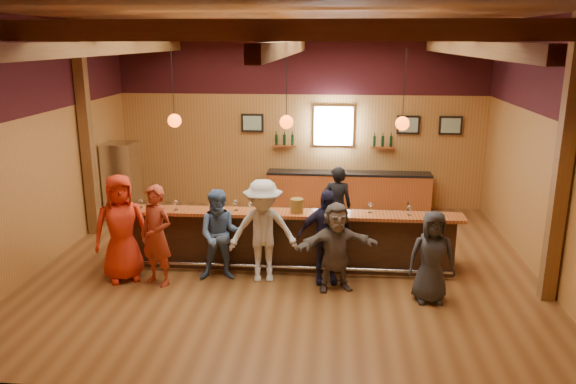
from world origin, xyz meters
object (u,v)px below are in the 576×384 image
at_px(bartender, 337,206).
at_px(customer_white, 263,231).
at_px(stainless_fridge, 122,181).
at_px(bottle_a, 323,204).
at_px(customer_redvest, 157,236).
at_px(customer_brown, 336,247).
at_px(customer_navy, 326,237).
at_px(back_bar_cabinet, 348,191).
at_px(ice_bucket, 297,206).
at_px(bar_counter, 288,237).
at_px(customer_orange, 121,228).
at_px(customer_denim, 221,235).
at_px(customer_dark, 432,257).

bearing_deg(bartender, customer_white, 54.19).
bearing_deg(stainless_fridge, bottle_a, -28.92).
bearing_deg(customer_redvest, customer_brown, 25.05).
distance_m(customer_white, customer_navy, 1.08).
bearing_deg(bottle_a, customer_redvest, -161.37).
relative_size(back_bar_cabinet, customer_white, 2.20).
distance_m(ice_bucket, bottle_a, 0.49).
relative_size(customer_navy, customer_brown, 1.09).
height_order(stainless_fridge, ice_bucket, stainless_fridge).
height_order(bar_counter, stainless_fridge, stainless_fridge).
height_order(customer_orange, customer_denim, customer_orange).
bearing_deg(customer_dark, back_bar_cabinet, 101.28).
xyz_separation_m(bar_counter, customer_navy, (0.71, -0.80, 0.31)).
bearing_deg(customer_brown, customer_white, 152.50).
height_order(customer_denim, customer_brown, customer_denim).
bearing_deg(stainless_fridge, customer_denim, -47.47).
height_order(bar_counter, ice_bucket, ice_bucket).
xyz_separation_m(ice_bucket, bottle_a, (0.46, 0.17, -0.01)).
distance_m(stainless_fridge, ice_bucket, 5.14).
height_order(customer_redvest, customer_brown, customer_redvest).
relative_size(bartender, ice_bucket, 6.51).
xyz_separation_m(customer_orange, bottle_a, (3.46, 0.80, 0.28)).
bearing_deg(bar_counter, customer_dark, -30.05).
bearing_deg(bottle_a, bartender, 78.24).
bearing_deg(customer_dark, customer_brown, 166.02).
distance_m(customer_orange, bartender, 4.24).
bearing_deg(customer_white, bartender, 47.75).
distance_m(bar_counter, stainless_fridge, 4.81).
bearing_deg(customer_white, customer_dark, -20.04).
bearing_deg(customer_redvest, bar_counter, 52.02).
bearing_deg(customer_brown, back_bar_cabinet, 70.78).
height_order(stainless_fridge, bartender, stainless_fridge).
relative_size(stainless_fridge, customer_orange, 0.95).
height_order(customer_redvest, customer_white, customer_white).
xyz_separation_m(customer_redvest, bottle_a, (2.79, 0.94, 0.35)).
bearing_deg(bartender, customer_denim, 41.22).
relative_size(back_bar_cabinet, bartender, 2.42).
bearing_deg(bottle_a, back_bar_cabinet, 81.80).
bearing_deg(back_bar_cabinet, customer_redvest, -125.39).
bearing_deg(customer_navy, bar_counter, 122.92).
bearing_deg(ice_bucket, customer_brown, -46.44).
distance_m(stainless_fridge, customer_dark, 7.58).
height_order(customer_orange, customer_dark, customer_orange).
xyz_separation_m(back_bar_cabinet, customer_navy, (-0.47, -4.37, 0.36)).
relative_size(back_bar_cabinet, customer_navy, 2.40).
distance_m(customer_denim, customer_navy, 1.82).
xyz_separation_m(customer_white, bottle_a, (1.00, 0.65, 0.32)).
relative_size(customer_redvest, customer_dark, 1.16).
distance_m(customer_redvest, bartender, 3.75).
height_order(bar_counter, back_bar_cabinet, bar_counter).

